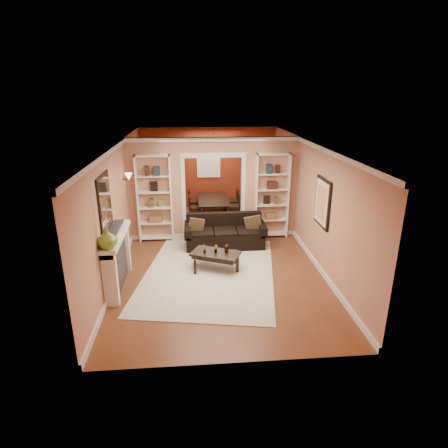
{
  "coord_description": "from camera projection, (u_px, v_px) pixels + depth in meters",
  "views": [
    {
      "loc": [
        -0.55,
        -8.51,
        3.81
      ],
      "look_at": [
        0.11,
        -0.8,
        1.05
      ],
      "focal_mm": 30.0,
      "sensor_mm": 36.0,
      "label": 1
    }
  ],
  "objects": [
    {
      "name": "partition_wall",
      "position": [
        213.0,
        189.0,
        9.98
      ],
      "size": [
        4.5,
        0.15,
        2.7
      ],
      "primitive_type": "cube",
      "color": "tan",
      "rests_on": "floor"
    },
    {
      "name": "pillow_right",
      "position": [
        253.0,
        223.0,
        9.59
      ],
      "size": [
        0.43,
        0.18,
        0.42
      ],
      "primitive_type": "cube",
      "rotation": [
        0.0,
        0.0,
        -0.14
      ],
      "color": "brown",
      "rests_on": "sofa"
    },
    {
      "name": "wall_left",
      "position": [
        120.0,
        203.0,
        8.67
      ],
      "size": [
        0.0,
        8.0,
        8.0
      ],
      "primitive_type": "plane",
      "rotation": [
        1.57,
        0.0,
        1.57
      ],
      "color": "tan",
      "rests_on": "ground"
    },
    {
      "name": "wall_sconce",
      "position": [
        126.0,
        178.0,
        9.04
      ],
      "size": [
        0.18,
        0.18,
        0.22
      ],
      "primitive_type": "cube",
      "color": "#FFE0A5",
      "rests_on": "wall_left"
    },
    {
      "name": "dining_window",
      "position": [
        209.0,
        163.0,
        12.48
      ],
      "size": [
        0.78,
        0.03,
        0.98
      ],
      "primitive_type": "cube",
      "color": "#8CA5CC",
      "rests_on": "wall_back"
    },
    {
      "name": "dining_chair_ne",
      "position": [
        232.0,
        206.0,
        11.63
      ],
      "size": [
        0.52,
        0.52,
        0.84
      ],
      "primitive_type": "cube",
      "rotation": [
        0.0,
        0.0,
        -1.27
      ],
      "color": "black",
      "rests_on": "floor"
    },
    {
      "name": "plant_left",
      "position": [
        204.0,
        249.0,
        8.3
      ],
      "size": [
        0.11,
        0.13,
        0.21
      ],
      "primitive_type": "imported",
      "rotation": [
        0.0,
        0.0,
        1.13
      ],
      "color": "#336626",
      "rests_on": "coffee_table"
    },
    {
      "name": "bookshelf_left",
      "position": [
        155.0,
        199.0,
        9.76
      ],
      "size": [
        0.9,
        0.3,
        2.3
      ],
      "primitive_type": "cube",
      "color": "white",
      "rests_on": "floor"
    },
    {
      "name": "area_rug",
      "position": [
        209.0,
        272.0,
        8.31
      ],
      "size": [
        3.42,
        4.32,
        0.01
      ],
      "primitive_type": "cube",
      "rotation": [
        0.0,
        0.0,
        -0.17
      ],
      "color": "beige",
      "rests_on": "floor"
    },
    {
      "name": "mirror",
      "position": [
        105.0,
        203.0,
        7.12
      ],
      "size": [
        0.03,
        0.95,
        1.1
      ],
      "primitive_type": "cube",
      "color": "silver",
      "rests_on": "wall_left"
    },
    {
      "name": "sofa",
      "position": [
        225.0,
        231.0,
        9.61
      ],
      "size": [
        2.07,
        0.89,
        0.81
      ],
      "primitive_type": "cube",
      "color": "black",
      "rests_on": "floor"
    },
    {
      "name": "pillow_left",
      "position": [
        196.0,
        226.0,
        9.47
      ],
      "size": [
        0.39,
        0.15,
        0.38
      ],
      "primitive_type": "cube",
      "rotation": [
        0.0,
        0.0,
        0.1
      ],
      "color": "brown",
      "rests_on": "sofa"
    },
    {
      "name": "plant_center",
      "position": [
        216.0,
        249.0,
        8.33
      ],
      "size": [
        0.1,
        0.11,
        0.18
      ],
      "primitive_type": "imported",
      "rotation": [
        0.0,
        0.0,
        1.73
      ],
      "color": "#336626",
      "rests_on": "coffee_table"
    },
    {
      "name": "coffee_table",
      "position": [
        216.0,
        261.0,
        8.43
      ],
      "size": [
        1.2,
        0.96,
        0.4
      ],
      "primitive_type": "cube",
      "rotation": [
        0.0,
        0.0,
        -0.43
      ],
      "color": "black",
      "rests_on": "floor"
    },
    {
      "name": "dining_chair_sw",
      "position": [
        197.0,
        201.0,
        12.1
      ],
      "size": [
        0.45,
        0.45,
        0.87
      ],
      "primitive_type": "cube",
      "rotation": [
        0.0,
        0.0,
        1.63
      ],
      "color": "black",
      "rests_on": "floor"
    },
    {
      "name": "dining_table",
      "position": [
        214.0,
        208.0,
        11.91
      ],
      "size": [
        1.72,
        0.96,
        0.61
      ],
      "primitive_type": "imported",
      "rotation": [
        0.0,
        0.0,
        1.57
      ],
      "color": "black",
      "rests_on": "floor"
    },
    {
      "name": "dining_chair_se",
      "position": [
        231.0,
        201.0,
        12.2
      ],
      "size": [
        0.56,
        0.56,
        0.85
      ],
      "primitive_type": "cube",
      "rotation": [
        0.0,
        0.0,
        -1.14
      ],
      "color": "black",
      "rests_on": "floor"
    },
    {
      "name": "fireplace",
      "position": [
        118.0,
        261.0,
        7.54
      ],
      "size": [
        0.32,
        1.7,
        1.16
      ],
      "primitive_type": "cube",
      "color": "white",
      "rests_on": "floor"
    },
    {
      "name": "red_back_panel",
      "position": [
        209.0,
        169.0,
        12.59
      ],
      "size": [
        4.44,
        0.04,
        2.64
      ],
      "primitive_type": "cube",
      "color": "maroon",
      "rests_on": "floor"
    },
    {
      "name": "wall_front",
      "position": [
        236.0,
        282.0,
        5.1
      ],
      "size": [
        8.0,
        0.0,
        8.0
      ],
      "primitive_type": "plane",
      "rotation": [
        -1.57,
        0.0,
        0.0
      ],
      "color": "tan",
      "rests_on": "ground"
    },
    {
      "name": "wall_back",
      "position": [
        209.0,
        168.0,
        12.61
      ],
      "size": [
        8.0,
        0.0,
        8.0
      ],
      "primitive_type": "plane",
      "rotation": [
        1.57,
        0.0,
        0.0
      ],
      "color": "tan",
      "rests_on": "ground"
    },
    {
      "name": "vase",
      "position": [
        107.0,
        238.0,
        6.62
      ],
      "size": [
        0.44,
        0.44,
        0.38
      ],
      "primitive_type": "imported",
      "rotation": [
        0.0,
        0.0,
        -0.25
      ],
      "color": "olive",
      "rests_on": "fireplace"
    },
    {
      "name": "framed_art",
      "position": [
        322.0,
        202.0,
        8.03
      ],
      "size": [
        0.04,
        0.85,
        1.05
      ],
      "primitive_type": "cube",
      "color": "black",
      "rests_on": "wall_right"
    },
    {
      "name": "ceiling",
      "position": [
        216.0,
        143.0,
        8.4
      ],
      "size": [
        8.0,
        8.0,
        0.0
      ],
      "primitive_type": "plane",
      "rotation": [
        3.14,
        0.0,
        0.0
      ],
      "color": "white",
      "rests_on": "ground"
    },
    {
      "name": "wall_right",
      "position": [
        309.0,
        199.0,
        9.04
      ],
      "size": [
        0.0,
        8.0,
        8.0
      ],
      "primitive_type": "plane",
      "rotation": [
        1.57,
        0.0,
        -1.57
      ],
      "color": "tan",
      "rests_on": "ground"
    },
    {
      "name": "floor",
      "position": [
        217.0,
        253.0,
        9.31
      ],
      "size": [
        8.0,
        8.0,
        0.0
      ],
      "primitive_type": "plane",
      "color": "brown",
      "rests_on": "ground"
    },
    {
      "name": "plant_right",
      "position": [
        227.0,
        248.0,
        8.35
      ],
      "size": [
        0.12,
        0.12,
        0.19
      ],
      "primitive_type": "imported",
      "rotation": [
        0.0,
        0.0,
        4.78
      ],
      "color": "#336626",
      "rests_on": "coffee_table"
    },
    {
      "name": "bookshelf_right",
      "position": [
        272.0,
        196.0,
        10.01
      ],
      "size": [
        0.9,
        0.3,
        2.3
      ],
      "primitive_type": "cube",
      "color": "white",
      "rests_on": "floor"
    },
    {
      "name": "chandelier",
      "position": [
        210.0,
        154.0,
        11.16
      ],
      "size": [
        0.5,
        0.5,
        0.3
      ],
      "primitive_type": "cube",
      "color": "#372319",
      "rests_on": "ceiling"
    },
    {
      "name": "dining_chair_nw",
      "position": [
        197.0,
        208.0,
        11.55
      ],
      "size": [
        0.42,
        0.42,
        0.82
      ],
      "primitive_type": "cube",
      "rotation": [
        0.0,
        0.0,
        1.62
      ],
      "color": "black",
      "rests_on": "floor"
    }
  ]
}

